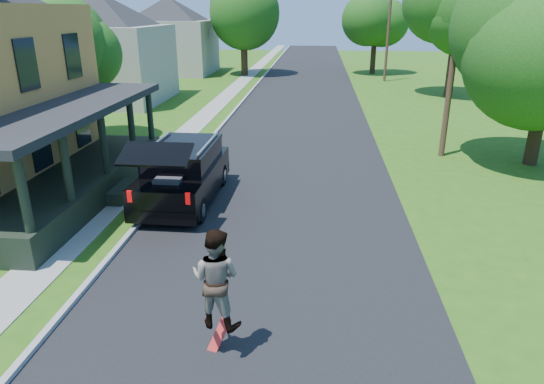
{
  "coord_description": "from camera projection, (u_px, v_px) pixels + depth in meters",
  "views": [
    {
      "loc": [
        1.13,
        -8.79,
        6.03
      ],
      "look_at": [
        0.02,
        3.0,
        1.55
      ],
      "focal_mm": 32.0,
      "sensor_mm": 36.0,
      "label": 1
    }
  ],
  "objects": [
    {
      "name": "ground",
      "position": [
        258.0,
        308.0,
        10.42
      ],
      "size": [
        140.0,
        140.0,
        0.0
      ],
      "primitive_type": "plane",
      "color": "#295611",
      "rests_on": "ground"
    },
    {
      "name": "street",
      "position": [
        298.0,
        116.0,
        29.04
      ],
      "size": [
        8.0,
        120.0,
        0.02
      ],
      "primitive_type": "cube",
      "color": "black",
      "rests_on": "ground"
    },
    {
      "name": "curb",
      "position": [
        232.0,
        115.0,
        29.4
      ],
      "size": [
        0.15,
        120.0,
        0.12
      ],
      "primitive_type": "cube",
      "color": "gray",
      "rests_on": "ground"
    },
    {
      "name": "sidewalk",
      "position": [
        206.0,
        115.0,
        29.54
      ],
      "size": [
        1.3,
        120.0,
        0.03
      ],
      "primitive_type": "cube",
      "color": "gray",
      "rests_on": "ground"
    },
    {
      "name": "front_walk",
      "position": [
        8.0,
        194.0,
        16.84
      ],
      "size": [
        6.5,
        1.2,
        0.03
      ],
      "primitive_type": "cube",
      "color": "gray",
      "rests_on": "ground"
    },
    {
      "name": "neighbor_house_mid",
      "position": [
        101.0,
        38.0,
        32.47
      ],
      "size": [
        12.78,
        12.78,
        8.3
      ],
      "color": "#A19B8E",
      "rests_on": "ground"
    },
    {
      "name": "neighbor_house_far",
      "position": [
        170.0,
        29.0,
        47.37
      ],
      "size": [
        12.78,
        12.78,
        8.3
      ],
      "color": "#A19B8E",
      "rests_on": "ground"
    },
    {
      "name": "black_suv",
      "position": [
        183.0,
        173.0,
        15.92
      ],
      "size": [
        2.15,
        5.48,
        2.55
      ],
      "rotation": [
        0.0,
        0.0,
        -0.01
      ],
      "color": "black",
      "rests_on": "ground"
    },
    {
      "name": "skateboarder",
      "position": [
        216.0,
        278.0,
        8.53
      ],
      "size": [
        1.06,
        0.91,
        1.88
      ],
      "rotation": [
        0.0,
        0.0,
        2.9
      ],
      "color": "black",
      "rests_on": "ground"
    },
    {
      "name": "skateboard",
      "position": [
        219.0,
        337.0,
        9.13
      ],
      "size": [
        0.47,
        0.45,
        0.67
      ],
      "rotation": [
        0.0,
        0.0,
        -0.41
      ],
      "color": "#B0130F",
      "rests_on": "ground"
    },
    {
      "name": "tree_left_mid",
      "position": [
        64.0,
        37.0,
        22.06
      ],
      "size": [
        5.41,
        5.52,
        7.33
      ],
      "rotation": [
        0.0,
        0.0,
        -0.25
      ],
      "color": "black",
      "rests_on": "ground"
    },
    {
      "name": "tree_left_far",
      "position": [
        243.0,
        7.0,
        44.77
      ],
      "size": [
        7.78,
        7.48,
        9.57
      ],
      "rotation": [
        0.0,
        0.0,
        0.3
      ],
      "color": "black",
      "rests_on": "ground"
    },
    {
      "name": "tree_right_mid",
      "position": [
        459.0,
        5.0,
        33.48
      ],
      "size": [
        5.94,
        5.75,
        9.4
      ],
      "rotation": [
        0.0,
        0.0,
        0.02
      ],
      "color": "black",
      "rests_on": "ground"
    },
    {
      "name": "tree_right_far",
      "position": [
        376.0,
        17.0,
        46.5
      ],
      "size": [
        6.4,
        6.51,
        8.28
      ],
      "rotation": [
        0.0,
        0.0,
        -0.26
      ],
      "color": "black",
      "rests_on": "ground"
    },
    {
      "name": "utility_pole_near",
      "position": [
        456.0,
        41.0,
        19.58
      ],
      "size": [
        1.53,
        0.26,
        9.33
      ],
      "rotation": [
        0.0,
        0.0,
        -0.03
      ],
      "color": "#3E2B1C",
      "rests_on": "ground"
    },
    {
      "name": "utility_pole_far",
      "position": [
        388.0,
        33.0,
        41.8
      ],
      "size": [
        1.46,
        0.36,
        7.96
      ],
      "rotation": [
        0.0,
        0.0,
        -0.17
      ],
      "color": "#3E2B1C",
      "rests_on": "ground"
    }
  ]
}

